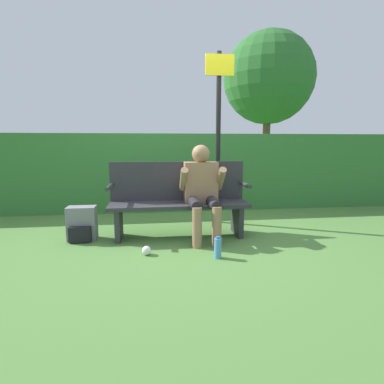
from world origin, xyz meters
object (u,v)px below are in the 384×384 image
at_px(water_bottle, 218,248).
at_px(tree, 269,79).
at_px(signpost, 218,127).
at_px(backpack, 82,224).
at_px(park_bench, 179,199).
at_px(parked_car, 36,157).
at_px(person_seated, 202,187).

bearing_deg(water_bottle, tree, 64.90).
bearing_deg(water_bottle, signpost, 78.35).
distance_m(backpack, tree, 6.86).
relative_size(park_bench, parked_car, 0.41).
relative_size(park_bench, backpack, 4.20).
height_order(backpack, parked_car, parked_car).
bearing_deg(tree, water_bottle, -115.10).
height_order(signpost, parked_car, signpost).
distance_m(park_bench, signpost, 1.27).
xyz_separation_m(backpack, tree, (4.13, 4.73, 2.77)).
bearing_deg(parked_car, backpack, -141.31).
bearing_deg(water_bottle, person_seated, 94.43).
bearing_deg(signpost, water_bottle, -101.65).
height_order(park_bench, tree, tree).
relative_size(person_seated, backpack, 2.79).
bearing_deg(park_bench, signpost, 41.65).
xyz_separation_m(water_bottle, signpost, (0.29, 1.41, 1.31)).
bearing_deg(backpack, parked_car, 112.63).
bearing_deg(tree, signpost, -119.19).
height_order(park_bench, parked_car, parked_car).
height_order(backpack, water_bottle, backpack).
distance_m(backpack, signpost, 2.29).
distance_m(backpack, parked_car, 11.11).
bearing_deg(parked_car, signpost, -131.55).
bearing_deg(person_seated, parked_car, 119.16).
height_order(person_seated, signpost, signpost).
xyz_separation_m(water_bottle, parked_car, (-5.82, 11.04, 0.50)).
distance_m(backpack, water_bottle, 1.74).
xyz_separation_m(park_bench, person_seated, (0.28, -0.14, 0.18)).
bearing_deg(signpost, tree, 60.81).
distance_m(person_seated, water_bottle, 0.90).
distance_m(person_seated, signpost, 1.10).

